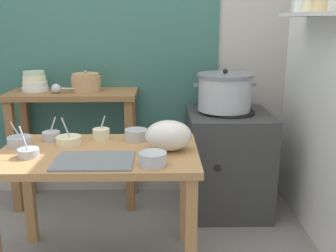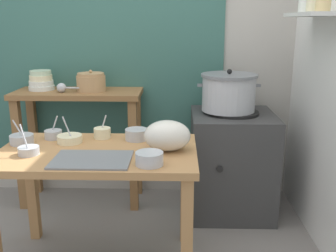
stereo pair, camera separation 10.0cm
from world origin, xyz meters
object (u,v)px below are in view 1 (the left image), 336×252
object	(u,v)px
prep_bowl_6	(153,158)
prep_bowl_1	(28,152)
prep_table	(98,170)
prep_bowl_4	(51,135)
stove_block	(228,161)
back_shelf_table	(74,120)
prep_bowl_2	(20,141)
serving_tray	(94,161)
clay_pot	(86,83)
steamer_pot	(225,92)
prep_bowl_0	(136,134)
prep_bowl_5	(101,133)
plastic_bag	(168,136)
prep_bowl_3	(69,140)
ladle	(57,89)
bowl_stack_enamel	(35,82)

from	to	relation	value
prep_bowl_6	prep_bowl_1	bearing A→B (deg)	168.47
prep_table	prep_bowl_4	size ratio (longest dim) A/B	7.81
stove_block	prep_bowl_1	distance (m)	1.49
prep_bowl_6	back_shelf_table	bearing A→B (deg)	120.09
prep_bowl_2	prep_bowl_6	distance (m)	0.83
serving_tray	clay_pot	bearing A→B (deg)	102.05
steamer_pot	serving_tray	distance (m)	1.23
serving_tray	prep_bowl_2	distance (m)	0.54
prep_bowl_4	prep_bowl_0	bearing A→B (deg)	-0.77
prep_bowl_5	prep_bowl_4	bearing A→B (deg)	-175.93
back_shelf_table	clay_pot	world-z (taller)	clay_pot
plastic_bag	prep_bowl_3	xyz separation A→B (m)	(-0.58, 0.13, -0.06)
prep_table	ladle	world-z (taller)	ladle
back_shelf_table	prep_bowl_2	distance (m)	0.77
prep_bowl_1	prep_bowl_2	world-z (taller)	prep_bowl_1
ladle	prep_bowl_0	size ratio (longest dim) A/B	1.90
steamer_pot	prep_bowl_5	bearing A→B (deg)	-147.95
serving_tray	prep_bowl_2	xyz separation A→B (m)	(-0.47, 0.27, 0.02)
plastic_bag	back_shelf_table	bearing A→B (deg)	129.62
ladle	prep_bowl_1	size ratio (longest dim) A/B	1.60
bowl_stack_enamel	prep_bowl_3	xyz separation A→B (m)	(0.42, -0.76, -0.22)
back_shelf_table	prep_bowl_5	distance (m)	0.70
prep_bowl_1	clay_pot	bearing A→B (deg)	81.63
plastic_bag	prep_bowl_3	distance (m)	0.59
prep_table	prep_bowl_0	world-z (taller)	prep_bowl_0
prep_bowl_0	prep_bowl_1	world-z (taller)	prep_bowl_1
prep_bowl_2	prep_bowl_6	size ratio (longest dim) A/B	1.07
prep_bowl_2	prep_bowl_5	size ratio (longest dim) A/B	1.05
prep_table	serving_tray	distance (m)	0.21
prep_table	serving_tray	size ratio (longest dim) A/B	2.75
stove_block	plastic_bag	world-z (taller)	plastic_bag
stove_block	ladle	xyz separation A→B (m)	(-1.26, 0.06, 0.55)
prep_bowl_2	prep_bowl_0	bearing A→B (deg)	8.56
ladle	prep_bowl_4	size ratio (longest dim) A/B	1.86
prep_table	clay_pot	xyz separation A→B (m)	(-0.21, 0.86, 0.36)
back_shelf_table	clay_pot	distance (m)	0.31
clay_pot	back_shelf_table	bearing A→B (deg)	-180.00
bowl_stack_enamel	back_shelf_table	bearing A→B (deg)	-7.50
prep_bowl_4	steamer_pot	bearing A→B (deg)	25.63
prep_bowl_2	prep_table	bearing A→B (deg)	-12.48
prep_table	prep_bowl_1	distance (m)	0.38
prep_bowl_2	prep_bowl_5	xyz separation A→B (m)	(0.45, 0.13, 0.01)
prep_bowl_5	steamer_pot	bearing A→B (deg)	32.05
steamer_pot	plastic_bag	distance (m)	0.86
plastic_bag	prep_bowl_3	bearing A→B (deg)	167.74
prep_table	prep_bowl_6	world-z (taller)	prep_bowl_6
steamer_pot	prep_bowl_6	world-z (taller)	steamer_pot
plastic_bag	prep_bowl_0	size ratio (longest dim) A/B	1.86
prep_table	prep_bowl_0	bearing A→B (deg)	44.86
back_shelf_table	prep_bowl_6	world-z (taller)	back_shelf_table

